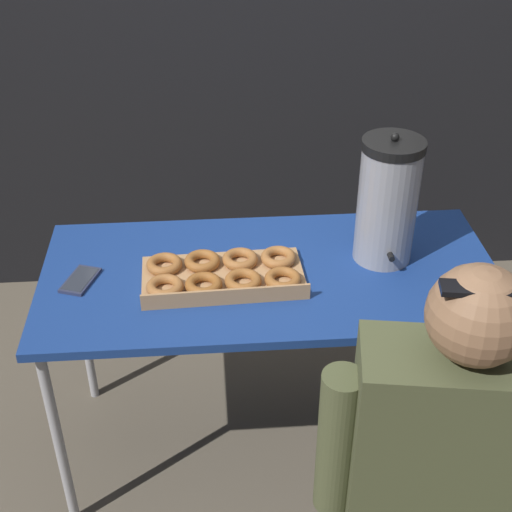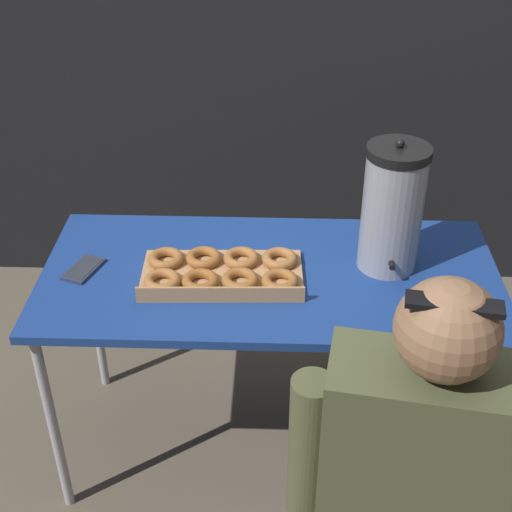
# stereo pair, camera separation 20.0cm
# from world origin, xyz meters

# --- Properties ---
(ground_plane) EXTENTS (12.00, 12.00, 0.00)m
(ground_plane) POSITION_xyz_m (0.00, 0.00, 0.00)
(ground_plane) COLOR brown
(folding_table) EXTENTS (1.40, 0.66, 0.75)m
(folding_table) POSITION_xyz_m (0.00, 0.00, 0.70)
(folding_table) COLOR navy
(folding_table) RESTS_ON ground
(donut_box) EXTENTS (0.50, 0.28, 0.05)m
(donut_box) POSITION_xyz_m (-0.15, -0.03, 0.77)
(donut_box) COLOR tan
(donut_box) RESTS_ON folding_table
(coffee_urn) EXTENTS (0.19, 0.21, 0.42)m
(coffee_urn) POSITION_xyz_m (0.36, 0.06, 0.95)
(coffee_urn) COLOR #939399
(coffee_urn) RESTS_ON folding_table
(cell_phone) EXTENTS (0.12, 0.16, 0.01)m
(cell_phone) POSITION_xyz_m (-0.57, -0.01, 0.76)
(cell_phone) COLOR #2D334C
(cell_phone) RESTS_ON folding_table
(person_seated) EXTENTS (0.62, 0.31, 1.20)m
(person_seated) POSITION_xyz_m (0.36, -0.67, 0.56)
(person_seated) COLOR #33332D
(person_seated) RESTS_ON ground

